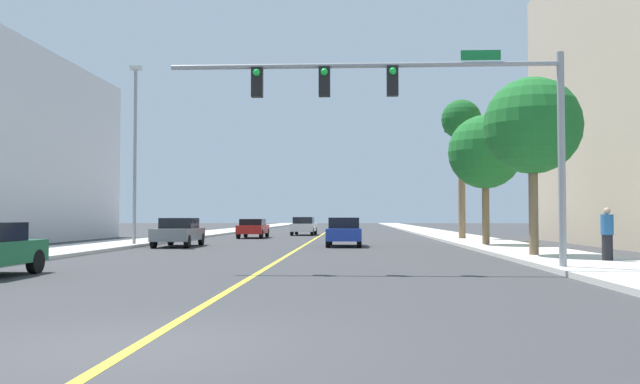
{
  "coord_description": "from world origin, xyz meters",
  "views": [
    {
      "loc": [
        2.52,
        -7.58,
        1.52
      ],
      "look_at": [
        1.2,
        19.1,
        2.51
      ],
      "focal_mm": 36.69,
      "sensor_mm": 36.0,
      "label": 1
    }
  ],
  "objects_px": {
    "palm_mid": "(485,153)",
    "car_gray": "(179,232)",
    "palm_near": "(533,126)",
    "car_red": "(253,228)",
    "pedestrian": "(607,234)",
    "street_lamp": "(135,146)",
    "traffic_signal_mast": "(421,102)",
    "car_white": "(304,226)",
    "palm_far": "(461,124)",
    "car_blue": "(344,231)"
  },
  "relations": [
    {
      "from": "traffic_signal_mast",
      "to": "car_white",
      "type": "height_order",
      "value": "traffic_signal_mast"
    },
    {
      "from": "palm_far",
      "to": "car_gray",
      "type": "relative_size",
      "value": 1.94
    },
    {
      "from": "traffic_signal_mast",
      "to": "car_gray",
      "type": "xyz_separation_m",
      "value": [
        -10.62,
        14.23,
        -3.96
      ]
    },
    {
      "from": "street_lamp",
      "to": "car_gray",
      "type": "distance_m",
      "value": 4.84
    },
    {
      "from": "car_red",
      "to": "car_white",
      "type": "bearing_deg",
      "value": 66.85
    },
    {
      "from": "palm_near",
      "to": "palm_mid",
      "type": "bearing_deg",
      "value": 89.55
    },
    {
      "from": "palm_near",
      "to": "pedestrian",
      "type": "bearing_deg",
      "value": -64.45
    },
    {
      "from": "traffic_signal_mast",
      "to": "palm_far",
      "type": "distance_m",
      "value": 23.65
    },
    {
      "from": "car_gray",
      "to": "car_blue",
      "type": "xyz_separation_m",
      "value": [
        8.28,
        0.7,
        0.01
      ]
    },
    {
      "from": "street_lamp",
      "to": "car_blue",
      "type": "height_order",
      "value": "street_lamp"
    },
    {
      "from": "traffic_signal_mast",
      "to": "car_white",
      "type": "relative_size",
      "value": 2.41
    },
    {
      "from": "traffic_signal_mast",
      "to": "car_red",
      "type": "distance_m",
      "value": 28.9
    },
    {
      "from": "traffic_signal_mast",
      "to": "pedestrian",
      "type": "xyz_separation_m",
      "value": [
        5.99,
        2.54,
        -3.73
      ]
    },
    {
      "from": "street_lamp",
      "to": "pedestrian",
      "type": "distance_m",
      "value": 22.38
    },
    {
      "from": "street_lamp",
      "to": "palm_far",
      "type": "bearing_deg",
      "value": 26.96
    },
    {
      "from": "palm_near",
      "to": "car_red",
      "type": "height_order",
      "value": "palm_near"
    },
    {
      "from": "car_red",
      "to": "car_blue",
      "type": "relative_size",
      "value": 1.03
    },
    {
      "from": "street_lamp",
      "to": "traffic_signal_mast",
      "type": "bearing_deg",
      "value": -47.48
    },
    {
      "from": "street_lamp",
      "to": "palm_near",
      "type": "distance_m",
      "value": 19.32
    },
    {
      "from": "pedestrian",
      "to": "palm_far",
      "type": "bearing_deg",
      "value": 128.15
    },
    {
      "from": "car_gray",
      "to": "pedestrian",
      "type": "bearing_deg",
      "value": 143.03
    },
    {
      "from": "palm_mid",
      "to": "car_gray",
      "type": "height_order",
      "value": "palm_mid"
    },
    {
      "from": "palm_far",
      "to": "car_blue",
      "type": "bearing_deg",
      "value": -132.07
    },
    {
      "from": "car_blue",
      "to": "pedestrian",
      "type": "distance_m",
      "value": 14.94
    },
    {
      "from": "traffic_signal_mast",
      "to": "car_blue",
      "type": "relative_size",
      "value": 2.69
    },
    {
      "from": "car_white",
      "to": "pedestrian",
      "type": "bearing_deg",
      "value": -68.42
    },
    {
      "from": "palm_mid",
      "to": "car_gray",
      "type": "relative_size",
      "value": 1.42
    },
    {
      "from": "palm_near",
      "to": "palm_far",
      "type": "xyz_separation_m",
      "value": [
        0.36,
        17.46,
        2.56
      ]
    },
    {
      "from": "traffic_signal_mast",
      "to": "palm_near",
      "type": "relative_size",
      "value": 1.72
    },
    {
      "from": "traffic_signal_mast",
      "to": "palm_mid",
      "type": "bearing_deg",
      "value": 71.99
    },
    {
      "from": "traffic_signal_mast",
      "to": "palm_far",
      "type": "bearing_deg",
      "value": 77.89
    },
    {
      "from": "palm_mid",
      "to": "car_white",
      "type": "height_order",
      "value": "palm_mid"
    },
    {
      "from": "palm_near",
      "to": "car_red",
      "type": "xyz_separation_m",
      "value": [
        -13.42,
        21.7,
        -4.03
      ]
    },
    {
      "from": "traffic_signal_mast",
      "to": "car_white",
      "type": "distance_m",
      "value": 35.1
    },
    {
      "from": "street_lamp",
      "to": "palm_mid",
      "type": "height_order",
      "value": "street_lamp"
    },
    {
      "from": "street_lamp",
      "to": "car_red",
      "type": "relative_size",
      "value": 2.13
    },
    {
      "from": "street_lamp",
      "to": "pedestrian",
      "type": "relative_size",
      "value": 5.45
    },
    {
      "from": "palm_far",
      "to": "palm_near",
      "type": "bearing_deg",
      "value": -91.2
    },
    {
      "from": "street_lamp",
      "to": "car_blue",
      "type": "bearing_deg",
      "value": 5.3
    },
    {
      "from": "palm_near",
      "to": "car_white",
      "type": "bearing_deg",
      "value": 109.78
    },
    {
      "from": "traffic_signal_mast",
      "to": "pedestrian",
      "type": "distance_m",
      "value": 7.5
    },
    {
      "from": "traffic_signal_mast",
      "to": "palm_far",
      "type": "relative_size",
      "value": 1.26
    },
    {
      "from": "palm_mid",
      "to": "palm_near",
      "type": "bearing_deg",
      "value": -90.45
    },
    {
      "from": "traffic_signal_mast",
      "to": "car_blue",
      "type": "height_order",
      "value": "traffic_signal_mast"
    },
    {
      "from": "street_lamp",
      "to": "car_gray",
      "type": "xyz_separation_m",
      "value": [
        2.19,
        0.27,
        -4.31
      ]
    },
    {
      "from": "street_lamp",
      "to": "car_gray",
      "type": "relative_size",
      "value": 2.0
    },
    {
      "from": "car_red",
      "to": "car_gray",
      "type": "bearing_deg",
      "value": -97.93
    },
    {
      "from": "car_gray",
      "to": "palm_far",
      "type": "bearing_deg",
      "value": -152.45
    },
    {
      "from": "palm_mid",
      "to": "palm_far",
      "type": "relative_size",
      "value": 0.73
    },
    {
      "from": "palm_near",
      "to": "car_blue",
      "type": "distance_m",
      "value": 12.34
    }
  ]
}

